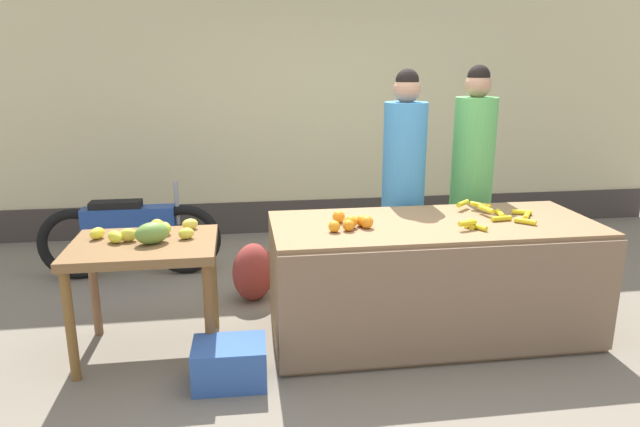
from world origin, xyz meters
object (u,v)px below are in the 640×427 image
vendor_woman_blue_shirt (403,186)px  parked_motorcycle (130,234)px  produce_crate (230,363)px  vendor_woman_green_shirt (471,180)px  produce_sack (253,272)px

vendor_woman_blue_shirt → parked_motorcycle: size_ratio=1.15×
parked_motorcycle → produce_crate: (0.89, -1.93, -0.27)m
vendor_woman_blue_shirt → vendor_woman_green_shirt: (0.60, 0.08, 0.01)m
produce_sack → parked_motorcycle: bearing=147.1°
vendor_woman_green_shirt → parked_motorcycle: size_ratio=1.17×
parked_motorcycle → vendor_woman_blue_shirt: bearing=-18.2°
parked_motorcycle → produce_sack: (1.07, -0.69, -0.16)m
produce_crate → produce_sack: (0.18, 1.24, 0.11)m
vendor_woman_blue_shirt → produce_crate: (-1.40, -1.18, -0.80)m
parked_motorcycle → produce_sack: bearing=-32.9°
vendor_woman_blue_shirt → produce_crate: vendor_woman_blue_shirt is taller
produce_crate → vendor_woman_green_shirt: bearing=32.1°
parked_motorcycle → produce_sack: parked_motorcycle is taller
vendor_woman_blue_shirt → produce_sack: 1.40m
vendor_woman_green_shirt → produce_sack: (-1.82, -0.02, -0.71)m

